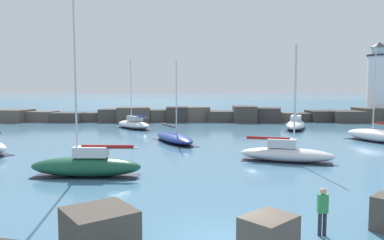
{
  "coord_description": "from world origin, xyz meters",
  "views": [
    {
      "loc": [
        -1.2,
        -12.64,
        5.5
      ],
      "look_at": [
        -1.39,
        26.69,
        2.1
      ],
      "focal_mm": 35.0,
      "sensor_mm": 36.0,
      "label": 1
    }
  ],
  "objects_px": {
    "sailboat_moored_1": "(288,153)",
    "sailboat_moored_3": "(379,136)",
    "lighthouse": "(379,87)",
    "sailboat_moored_4": "(298,124)",
    "sailboat_moored_7": "(88,165)",
    "sailboat_moored_6": "(176,138)",
    "sailboat_moored_0": "(135,124)",
    "person_on_rocks": "(325,209)"
  },
  "relations": [
    {
      "from": "sailboat_moored_6",
      "to": "sailboat_moored_7",
      "type": "distance_m",
      "value": 15.26
    },
    {
      "from": "sailboat_moored_1",
      "to": "sailboat_moored_7",
      "type": "relative_size",
      "value": 0.78
    },
    {
      "from": "sailboat_moored_0",
      "to": "sailboat_moored_1",
      "type": "distance_m",
      "value": 27.07
    },
    {
      "from": "sailboat_moored_0",
      "to": "sailboat_moored_3",
      "type": "xyz_separation_m",
      "value": [
        26.75,
        -12.39,
        0.02
      ]
    },
    {
      "from": "sailboat_moored_1",
      "to": "person_on_rocks",
      "type": "distance_m",
      "value": 14.19
    },
    {
      "from": "lighthouse",
      "to": "sailboat_moored_0",
      "type": "bearing_deg",
      "value": -163.59
    },
    {
      "from": "sailboat_moored_0",
      "to": "lighthouse",
      "type": "bearing_deg",
      "value": 16.41
    },
    {
      "from": "sailboat_moored_6",
      "to": "person_on_rocks",
      "type": "height_order",
      "value": "sailboat_moored_6"
    },
    {
      "from": "sailboat_moored_4",
      "to": "sailboat_moored_6",
      "type": "relative_size",
      "value": 1.36
    },
    {
      "from": "sailboat_moored_4",
      "to": "sailboat_moored_6",
      "type": "bearing_deg",
      "value": -142.2
    },
    {
      "from": "sailboat_moored_4",
      "to": "sailboat_moored_7",
      "type": "relative_size",
      "value": 1.0
    },
    {
      "from": "sailboat_moored_4",
      "to": "sailboat_moored_3",
      "type": "bearing_deg",
      "value": -66.29
    },
    {
      "from": "sailboat_moored_3",
      "to": "sailboat_moored_6",
      "type": "height_order",
      "value": "sailboat_moored_3"
    },
    {
      "from": "sailboat_moored_0",
      "to": "sailboat_moored_4",
      "type": "bearing_deg",
      "value": -2.03
    },
    {
      "from": "sailboat_moored_0",
      "to": "person_on_rocks",
      "type": "distance_m",
      "value": 38.78
    },
    {
      "from": "sailboat_moored_4",
      "to": "sailboat_moored_1",
      "type": "bearing_deg",
      "value": -107.2
    },
    {
      "from": "sailboat_moored_0",
      "to": "sailboat_moored_6",
      "type": "bearing_deg",
      "value": -64.62
    },
    {
      "from": "sailboat_moored_0",
      "to": "sailboat_moored_4",
      "type": "height_order",
      "value": "sailboat_moored_4"
    },
    {
      "from": "sailboat_moored_0",
      "to": "sailboat_moored_7",
      "type": "distance_m",
      "value": 27.36
    },
    {
      "from": "sailboat_moored_4",
      "to": "sailboat_moored_6",
      "type": "xyz_separation_m",
      "value": [
        -15.55,
        -12.06,
        -0.19
      ]
    },
    {
      "from": "sailboat_moored_0",
      "to": "person_on_rocks",
      "type": "bearing_deg",
      "value": -70.84
    },
    {
      "from": "lighthouse",
      "to": "sailboat_moored_6",
      "type": "bearing_deg",
      "value": -143.11
    },
    {
      "from": "sailboat_moored_6",
      "to": "person_on_rocks",
      "type": "xyz_separation_m",
      "value": [
        6.64,
        -23.8,
        0.53
      ]
    },
    {
      "from": "sailboat_moored_3",
      "to": "lighthouse",
      "type": "bearing_deg",
      "value": 64.22
    },
    {
      "from": "sailboat_moored_4",
      "to": "sailboat_moored_6",
      "type": "distance_m",
      "value": 19.69
    },
    {
      "from": "sailboat_moored_3",
      "to": "person_on_rocks",
      "type": "distance_m",
      "value": 28.0
    },
    {
      "from": "sailboat_moored_1",
      "to": "sailboat_moored_3",
      "type": "xyz_separation_m",
      "value": [
        11.86,
        10.22,
        0.03
      ]
    },
    {
      "from": "sailboat_moored_6",
      "to": "sailboat_moored_4",
      "type": "bearing_deg",
      "value": 37.8
    },
    {
      "from": "sailboat_moored_4",
      "to": "sailboat_moored_7",
      "type": "height_order",
      "value": "sailboat_moored_7"
    },
    {
      "from": "sailboat_moored_1",
      "to": "sailboat_moored_4",
      "type": "relative_size",
      "value": 0.78
    },
    {
      "from": "lighthouse",
      "to": "person_on_rocks",
      "type": "bearing_deg",
      "value": -117.98
    },
    {
      "from": "sailboat_moored_6",
      "to": "sailboat_moored_3",
      "type": "bearing_deg",
      "value": 1.23
    },
    {
      "from": "sailboat_moored_3",
      "to": "person_on_rocks",
      "type": "relative_size",
      "value": 5.24
    },
    {
      "from": "person_on_rocks",
      "to": "sailboat_moored_6",
      "type": "bearing_deg",
      "value": 105.59
    },
    {
      "from": "lighthouse",
      "to": "sailboat_moored_0",
      "type": "distance_m",
      "value": 40.08
    },
    {
      "from": "lighthouse",
      "to": "sailboat_moored_6",
      "type": "distance_m",
      "value": 40.42
    },
    {
      "from": "lighthouse",
      "to": "sailboat_moored_4",
      "type": "bearing_deg",
      "value": -143.98
    },
    {
      "from": "sailboat_moored_3",
      "to": "sailboat_moored_4",
      "type": "relative_size",
      "value": 0.86
    },
    {
      "from": "sailboat_moored_0",
      "to": "sailboat_moored_3",
      "type": "relative_size",
      "value": 1.0
    },
    {
      "from": "sailboat_moored_1",
      "to": "lighthouse",
      "type": "bearing_deg",
      "value": 55.48
    },
    {
      "from": "sailboat_moored_1",
      "to": "sailboat_moored_3",
      "type": "distance_m",
      "value": 15.66
    },
    {
      "from": "sailboat_moored_1",
      "to": "sailboat_moored_6",
      "type": "xyz_separation_m",
      "value": [
        -8.79,
        9.77,
        -0.14
      ]
    }
  ]
}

